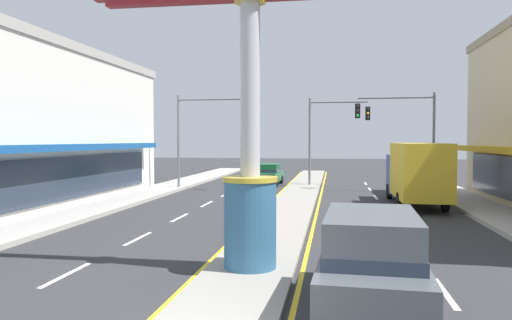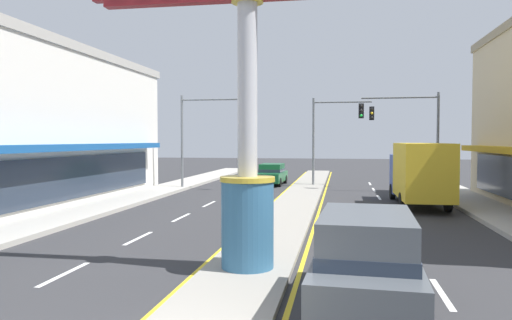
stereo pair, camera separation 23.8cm
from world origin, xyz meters
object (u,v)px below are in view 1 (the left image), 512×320
at_px(box_truck_near_right_lane, 417,172).
at_px(traffic_light_left_side, 204,125).
at_px(traffic_light_median_far, 331,127).
at_px(sedan_far_right_lane, 268,174).
at_px(suv_near_left_lane, 371,260).
at_px(traffic_light_right_side, 404,124).
at_px(district_sign, 250,105).

bearing_deg(box_truck_near_right_lane, traffic_light_left_side, 154.89).
distance_m(traffic_light_median_far, sedan_far_right_lane, 5.76).
bearing_deg(sedan_far_right_lane, suv_near_left_lane, -77.94).
height_order(traffic_light_right_side, box_truck_near_right_lane, traffic_light_right_side).
bearing_deg(traffic_light_right_side, sedan_far_right_lane, 157.17).
xyz_separation_m(district_sign, suv_near_left_lane, (2.74, -2.22, -3.13)).
height_order(sedan_far_right_lane, suv_near_left_lane, suv_near_left_lane).
height_order(traffic_light_left_side, traffic_light_right_side, same).
distance_m(district_sign, traffic_light_median_far, 22.65).
bearing_deg(sedan_far_right_lane, traffic_light_right_side, -22.83).
distance_m(traffic_light_right_side, box_truck_near_right_lane, 6.87).
xyz_separation_m(district_sign, traffic_light_right_side, (6.32, 19.59, 0.13)).
xyz_separation_m(traffic_light_median_far, suv_near_left_lane, (0.91, -24.80, -3.21)).
height_order(traffic_light_median_far, box_truck_near_right_lane, traffic_light_median_far).
relative_size(sedan_far_right_lane, suv_near_left_lane, 0.93).
bearing_deg(suv_near_left_lane, box_truck_near_right_lane, 77.86).
height_order(district_sign, sedan_far_right_lane, district_sign).
relative_size(traffic_light_left_side, traffic_light_median_far, 1.00).
bearing_deg(box_truck_near_right_lane, traffic_light_median_far, 114.28).
distance_m(box_truck_near_right_lane, sedan_far_right_lane, 13.49).
height_order(district_sign, traffic_light_median_far, district_sign).
relative_size(traffic_light_right_side, sedan_far_right_lane, 1.42).
bearing_deg(district_sign, suv_near_left_lane, -39.09).
bearing_deg(traffic_light_right_side, suv_near_left_lane, -99.35).
bearing_deg(traffic_light_left_side, suv_near_left_lane, -66.89).
relative_size(traffic_light_right_side, traffic_light_median_far, 1.00).
xyz_separation_m(box_truck_near_right_lane, suv_near_left_lane, (-3.32, -15.43, -0.71)).
bearing_deg(traffic_light_left_side, traffic_light_median_far, 23.62).
bearing_deg(traffic_light_median_far, district_sign, -94.63).
bearing_deg(box_truck_near_right_lane, suv_near_left_lane, -102.14).
bearing_deg(district_sign, traffic_light_right_side, 72.10).
xyz_separation_m(traffic_light_right_side, box_truck_near_right_lane, (-0.27, -6.38, -2.55)).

